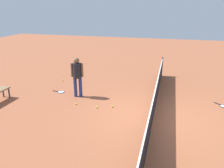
{
  "coord_description": "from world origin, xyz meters",
  "views": [
    {
      "loc": [
        7.09,
        0.4,
        3.7
      ],
      "look_at": [
        -0.53,
        -1.64,
        0.9
      ],
      "focal_mm": 35.54,
      "sensor_mm": 36.0,
      "label": 1
    }
  ],
  "objects_px": {
    "tennis_ball_by_net": "(97,107)",
    "tennis_ball_baseline": "(63,80)",
    "player_near_side": "(77,74)",
    "tennis_ball_stray_left": "(76,104)",
    "tennis_racket_far_player": "(223,106)",
    "tennis_racket_near_player": "(60,92)",
    "tennis_ball_near_player": "(112,106)"
  },
  "relations": [
    {
      "from": "player_near_side",
      "to": "tennis_ball_stray_left",
      "type": "bearing_deg",
      "value": 16.59
    },
    {
      "from": "player_near_side",
      "to": "tennis_ball_by_net",
      "type": "height_order",
      "value": "player_near_side"
    },
    {
      "from": "player_near_side",
      "to": "tennis_ball_stray_left",
      "type": "xyz_separation_m",
      "value": [
        0.8,
        0.24,
        -0.98
      ]
    },
    {
      "from": "tennis_racket_near_player",
      "to": "tennis_ball_near_player",
      "type": "bearing_deg",
      "value": 71.01
    },
    {
      "from": "tennis_racket_near_player",
      "to": "tennis_ball_near_player",
      "type": "xyz_separation_m",
      "value": [
        0.92,
        2.68,
        0.02
      ]
    },
    {
      "from": "tennis_racket_far_player",
      "to": "tennis_ball_by_net",
      "type": "relative_size",
      "value": 8.23
    },
    {
      "from": "tennis_ball_near_player",
      "to": "tennis_ball_stray_left",
      "type": "distance_m",
      "value": 1.47
    },
    {
      "from": "tennis_ball_by_net",
      "to": "tennis_ball_stray_left",
      "type": "distance_m",
      "value": 0.9
    },
    {
      "from": "tennis_racket_near_player",
      "to": "tennis_racket_far_player",
      "type": "height_order",
      "value": "same"
    },
    {
      "from": "tennis_ball_by_net",
      "to": "tennis_ball_baseline",
      "type": "distance_m",
      "value": 3.76
    },
    {
      "from": "tennis_racket_near_player",
      "to": "tennis_ball_stray_left",
      "type": "bearing_deg",
      "value": 49.07
    },
    {
      "from": "tennis_racket_far_player",
      "to": "tennis_ball_baseline",
      "type": "distance_m",
      "value": 7.53
    },
    {
      "from": "tennis_racket_far_player",
      "to": "tennis_ball_near_player",
      "type": "bearing_deg",
      "value": -73.75
    },
    {
      "from": "tennis_racket_near_player",
      "to": "tennis_racket_far_player",
      "type": "bearing_deg",
      "value": 92.37
    },
    {
      "from": "tennis_ball_stray_left",
      "to": "tennis_racket_near_player",
      "type": "bearing_deg",
      "value": -130.93
    },
    {
      "from": "tennis_ball_near_player",
      "to": "tennis_ball_by_net",
      "type": "xyz_separation_m",
      "value": [
        0.21,
        -0.56,
        0.0
      ]
    },
    {
      "from": "tennis_ball_by_net",
      "to": "tennis_racket_far_player",
      "type": "bearing_deg",
      "value": 106.74
    },
    {
      "from": "tennis_racket_near_player",
      "to": "tennis_ball_stray_left",
      "type": "height_order",
      "value": "tennis_ball_stray_left"
    },
    {
      "from": "tennis_ball_baseline",
      "to": "tennis_ball_stray_left",
      "type": "height_order",
      "value": "same"
    },
    {
      "from": "player_near_side",
      "to": "tennis_ball_stray_left",
      "type": "distance_m",
      "value": 1.29
    },
    {
      "from": "tennis_ball_baseline",
      "to": "player_near_side",
      "type": "bearing_deg",
      "value": 43.45
    },
    {
      "from": "tennis_racket_near_player",
      "to": "tennis_ball_near_player",
      "type": "height_order",
      "value": "tennis_ball_near_player"
    },
    {
      "from": "tennis_racket_near_player",
      "to": "tennis_ball_near_player",
      "type": "distance_m",
      "value": 2.84
    },
    {
      "from": "player_near_side",
      "to": "tennis_racket_near_player",
      "type": "relative_size",
      "value": 2.88
    },
    {
      "from": "tennis_racket_far_player",
      "to": "tennis_ball_by_net",
      "type": "bearing_deg",
      "value": -73.26
    },
    {
      "from": "tennis_ball_baseline",
      "to": "tennis_ball_stray_left",
      "type": "distance_m",
      "value": 3.11
    },
    {
      "from": "player_near_side",
      "to": "tennis_racket_near_player",
      "type": "distance_m",
      "value": 1.43
    },
    {
      "from": "tennis_ball_near_player",
      "to": "tennis_ball_stray_left",
      "type": "height_order",
      "value": "same"
    },
    {
      "from": "tennis_racket_far_player",
      "to": "tennis_ball_baseline",
      "type": "height_order",
      "value": "tennis_ball_baseline"
    },
    {
      "from": "tennis_ball_by_net",
      "to": "tennis_ball_baseline",
      "type": "height_order",
      "value": "same"
    },
    {
      "from": "tennis_racket_far_player",
      "to": "tennis_ball_stray_left",
      "type": "distance_m",
      "value": 5.76
    },
    {
      "from": "player_near_side",
      "to": "tennis_ball_near_player",
      "type": "relative_size",
      "value": 25.76
    }
  ]
}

